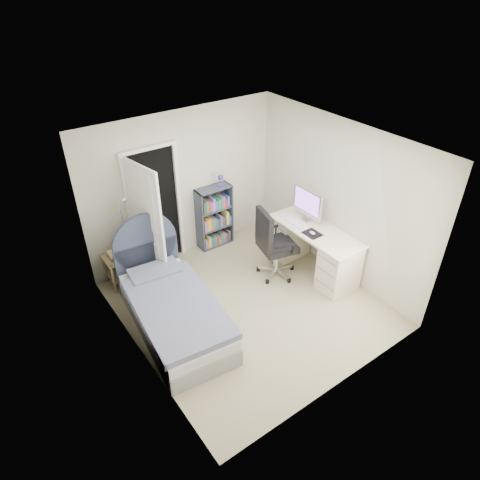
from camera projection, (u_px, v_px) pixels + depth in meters
room_shell at (249, 234)px, 5.75m from camera, size 3.50×3.70×2.60m
door at (150, 218)px, 6.52m from camera, size 0.92×0.82×2.06m
bed at (172, 308)px, 5.93m from camera, size 1.22×2.22×1.31m
nightstand at (118, 263)px, 6.63m from camera, size 0.42×0.42×0.61m
floor_lamp at (129, 249)px, 6.55m from camera, size 0.22×0.22×1.53m
bookcase at (215, 218)px, 7.51m from camera, size 0.63×0.27×1.34m
desk at (313, 248)px, 6.93m from camera, size 0.64×1.61×1.32m
office_chair at (272, 241)px, 6.66m from camera, size 0.66×0.68×1.21m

